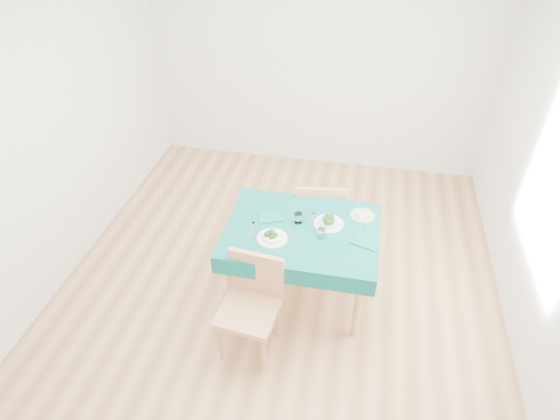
% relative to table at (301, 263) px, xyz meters
% --- Properties ---
extents(room_shell, '(4.02, 4.52, 2.73)m').
position_rel_table_xyz_m(room_shell, '(-0.20, 0.10, 0.97)').
color(room_shell, '#97683F').
rests_on(room_shell, ground).
extents(table, '(1.26, 0.96, 0.76)m').
position_rel_table_xyz_m(table, '(0.00, 0.00, 0.00)').
color(table, '#085A54').
rests_on(table, ground).
extents(chair_near, '(0.49, 0.53, 1.10)m').
position_rel_table_xyz_m(chair_near, '(-0.30, -0.66, 0.17)').
color(chair_near, tan).
rests_on(chair_near, ground).
extents(chair_far, '(0.54, 0.58, 1.17)m').
position_rel_table_xyz_m(chair_far, '(0.07, 0.70, 0.21)').
color(chair_far, tan).
rests_on(chair_far, ground).
extents(bowl_near, '(0.25, 0.25, 0.08)m').
position_rel_table_xyz_m(bowl_near, '(-0.21, -0.17, 0.42)').
color(bowl_near, white).
rests_on(bowl_near, table).
extents(bowl_far, '(0.25, 0.25, 0.08)m').
position_rel_table_xyz_m(bowl_far, '(0.21, 0.11, 0.42)').
color(bowl_far, white).
rests_on(bowl_far, table).
extents(fork_near, '(0.03, 0.17, 0.00)m').
position_rel_table_xyz_m(fork_near, '(-0.41, -0.07, 0.38)').
color(fork_near, silver).
rests_on(fork_near, table).
extents(knife_near, '(0.04, 0.22, 0.00)m').
position_rel_table_xyz_m(knife_near, '(-0.08, -0.09, 0.38)').
color(knife_near, silver).
rests_on(knife_near, table).
extents(fork_far, '(0.04, 0.16, 0.00)m').
position_rel_table_xyz_m(fork_far, '(0.06, 0.16, 0.38)').
color(fork_far, silver).
rests_on(fork_far, table).
extents(knife_far, '(0.04, 0.22, 0.00)m').
position_rel_table_xyz_m(knife_far, '(0.52, 0.03, 0.38)').
color(knife_far, silver).
rests_on(knife_far, table).
extents(napkin_near, '(0.23, 0.20, 0.01)m').
position_rel_table_xyz_m(napkin_near, '(-0.28, 0.09, 0.38)').
color(napkin_near, '#0B645C').
rests_on(napkin_near, table).
extents(napkin_far, '(0.25, 0.21, 0.01)m').
position_rel_table_xyz_m(napkin_far, '(0.52, -0.06, 0.39)').
color(napkin_far, '#0B645C').
rests_on(napkin_far, table).
extents(tumbler_center, '(0.07, 0.07, 0.09)m').
position_rel_table_xyz_m(tumbler_center, '(-0.05, 0.09, 0.42)').
color(tumbler_center, white).
rests_on(tumbler_center, table).
extents(tumbler_side, '(0.06, 0.06, 0.08)m').
position_rel_table_xyz_m(tumbler_side, '(0.17, -0.06, 0.42)').
color(tumbler_side, white).
rests_on(tumbler_side, table).
extents(side_plate, '(0.21, 0.21, 0.01)m').
position_rel_table_xyz_m(side_plate, '(0.48, 0.28, 0.38)').
color(side_plate, '#93C15E').
rests_on(side_plate, table).
extents(bread_slice, '(0.12, 0.12, 0.01)m').
position_rel_table_xyz_m(bread_slice, '(0.48, 0.28, 0.40)').
color(bread_slice, beige).
rests_on(bread_slice, side_plate).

